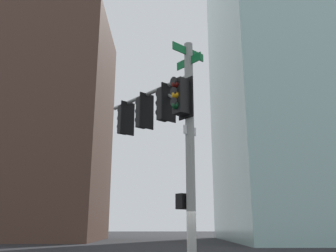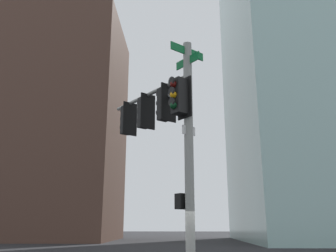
% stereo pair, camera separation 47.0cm
% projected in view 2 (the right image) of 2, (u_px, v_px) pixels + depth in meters
% --- Properties ---
extents(signal_pole_assembly, '(3.45, 2.99, 7.24)m').
position_uv_depth(signal_pole_assembly, '(165.00, 128.00, 10.28)').
color(signal_pole_assembly, gray).
rests_on(signal_pole_assembly, ground_plane).
extents(building_brick_midblock, '(16.46, 17.69, 32.44)m').
position_uv_depth(building_brick_midblock, '(59.00, 126.00, 52.38)').
color(building_brick_midblock, '#4C3328').
rests_on(building_brick_midblock, ground_plane).
extents(building_glass_tower, '(25.61, 28.99, 65.31)m').
position_uv_depth(building_glass_tower, '(327.00, 16.00, 53.29)').
color(building_glass_tower, '#9EC6C1').
rests_on(building_glass_tower, ground_plane).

